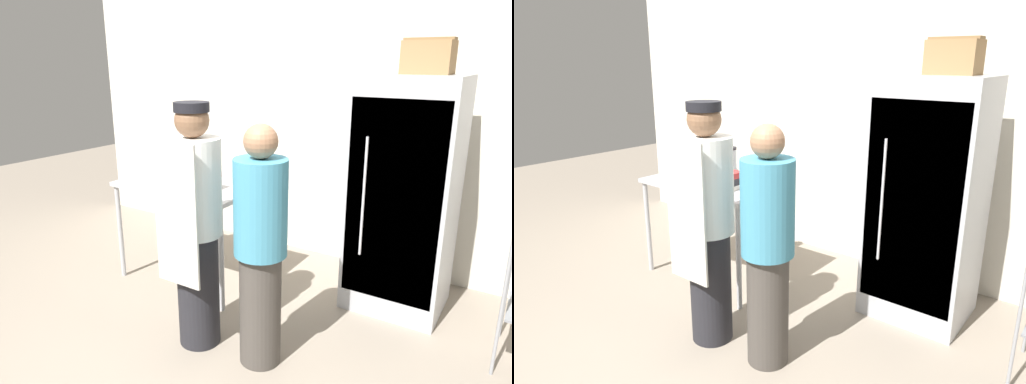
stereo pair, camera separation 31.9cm
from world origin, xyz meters
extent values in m
plane|color=gray|center=(0.00, 0.00, 0.00)|extent=(14.00, 14.00, 0.00)
cube|color=silver|center=(0.00, 2.33, 1.55)|extent=(6.40, 0.12, 3.10)
cube|color=#ADAFB5|center=(0.79, 1.68, 0.93)|extent=(0.75, 0.66, 1.85)
cube|color=#93959B|center=(0.79, 1.36, 0.95)|extent=(0.69, 0.02, 1.52)
cylinder|color=silver|center=(0.59, 1.33, 0.97)|extent=(0.02, 0.02, 0.91)
cube|color=#ADAFB5|center=(-0.92, 1.11, 0.90)|extent=(1.23, 0.68, 0.04)
cylinder|color=#ADAFB5|center=(-1.50, 0.81, 0.44)|extent=(0.04, 0.04, 0.88)
cylinder|color=#ADAFB5|center=(-0.35, 0.81, 0.44)|extent=(0.04, 0.04, 0.88)
cylinder|color=#ADAFB5|center=(-1.50, 1.41, 0.44)|extent=(0.04, 0.04, 0.88)
cylinder|color=#ADAFB5|center=(-0.35, 1.41, 0.44)|extent=(0.04, 0.04, 0.88)
cube|color=silver|center=(-1.22, 1.15, 0.94)|extent=(0.30, 0.24, 0.05)
cube|color=silver|center=(-1.22, 1.27, 1.08)|extent=(0.29, 0.01, 0.24)
torus|color=#513323|center=(-1.27, 1.11, 0.98)|extent=(0.08, 0.08, 0.03)
torus|color=#513323|center=(-1.16, 1.11, 0.98)|extent=(0.08, 0.08, 0.03)
torus|color=#513323|center=(-1.27, 1.19, 0.98)|extent=(0.08, 0.08, 0.03)
torus|color=#513323|center=(-1.16, 1.19, 0.98)|extent=(0.08, 0.08, 0.03)
cylinder|color=black|center=(-0.87, 1.29, 0.95)|extent=(0.14, 0.14, 0.08)
cylinder|color=#B2BCC1|center=(-0.87, 1.29, 1.09)|extent=(0.11, 0.11, 0.19)
cylinder|color=black|center=(-0.87, 1.29, 1.19)|extent=(0.11, 0.11, 0.02)
cube|color=silver|center=(-0.70, 1.01, 0.93)|extent=(0.28, 0.24, 0.04)
cube|color=#232328|center=(-0.70, 1.01, 0.98)|extent=(0.28, 0.23, 0.06)
cube|color=#B72D2D|center=(-0.70, 1.01, 1.04)|extent=(0.28, 0.23, 0.05)
cube|color=#937047|center=(0.86, 1.76, 1.97)|extent=(0.34, 0.26, 0.24)
cube|color=olive|center=(0.86, 1.76, 2.10)|extent=(0.35, 0.14, 0.02)
cylinder|color=#232328|center=(-0.24, 0.39, 0.41)|extent=(0.29, 0.29, 0.83)
cylinder|color=silver|center=(-0.24, 0.39, 1.15)|extent=(0.36, 0.36, 0.65)
sphere|color=brown|center=(-0.24, 0.39, 1.59)|extent=(0.22, 0.22, 0.22)
cube|color=beige|center=(-0.24, 0.20, 1.01)|extent=(0.34, 0.02, 0.94)
cylinder|color=black|center=(-0.24, 0.39, 1.67)|extent=(0.23, 0.23, 0.06)
cylinder|color=#47423D|center=(0.25, 0.44, 0.39)|extent=(0.27, 0.27, 0.78)
cylinder|color=teal|center=(0.25, 0.44, 1.08)|extent=(0.34, 0.34, 0.61)
sphere|color=#9E7051|center=(0.25, 0.44, 1.50)|extent=(0.21, 0.21, 0.21)
camera|label=1|loc=(1.65, -1.82, 1.96)|focal=32.00mm
camera|label=2|loc=(1.91, -1.64, 1.96)|focal=32.00mm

